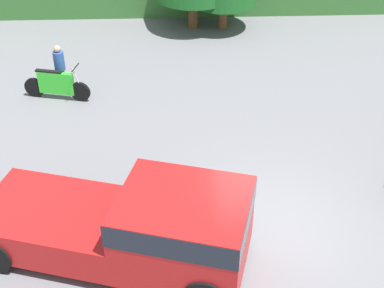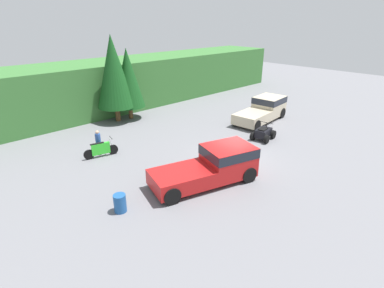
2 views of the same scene
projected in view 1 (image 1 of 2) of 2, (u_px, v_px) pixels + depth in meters
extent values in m
plane|color=slate|center=(265.00, 226.00, 12.52)|extent=(80.00, 80.00, 0.00)
cylinder|color=brown|center=(193.00, 12.00, 21.92)|extent=(0.43, 0.43, 1.29)
cylinder|color=brown|center=(223.00, 15.00, 21.88)|extent=(0.36, 0.36, 1.09)
cube|color=red|center=(184.00, 230.00, 10.89)|extent=(3.08, 2.78, 1.66)
cube|color=#1E232D|center=(183.00, 210.00, 10.57)|extent=(3.11, 2.80, 0.53)
cube|color=red|center=(57.00, 222.00, 11.68)|extent=(3.63, 2.94, 0.83)
cylinder|color=black|center=(226.00, 226.00, 11.90)|extent=(0.94, 0.52, 0.90)
cylinder|color=black|center=(38.00, 194.00, 12.79)|extent=(0.94, 0.52, 0.90)
cylinder|color=black|center=(80.00, 92.00, 17.11)|extent=(0.67, 0.24, 0.66)
cylinder|color=black|center=(35.00, 87.00, 17.34)|extent=(0.67, 0.24, 0.66)
cube|color=green|center=(56.00, 83.00, 17.09)|extent=(1.18, 0.41, 0.74)
cylinder|color=#B7B7BC|center=(77.00, 80.00, 16.87)|extent=(0.32, 0.12, 0.83)
cylinder|color=black|center=(75.00, 67.00, 16.63)|extent=(0.17, 0.59, 0.04)
cube|color=black|center=(48.00, 71.00, 16.89)|extent=(0.87, 0.33, 0.06)
cylinder|color=black|center=(63.00, 79.00, 17.62)|extent=(0.19, 0.19, 0.83)
cylinder|color=black|center=(61.00, 82.00, 17.47)|extent=(0.19, 0.19, 0.83)
cylinder|color=#2D5199|center=(59.00, 61.00, 17.13)|extent=(0.39, 0.39, 0.62)
sphere|color=tan|center=(57.00, 49.00, 16.89)|extent=(0.25, 0.25, 0.22)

